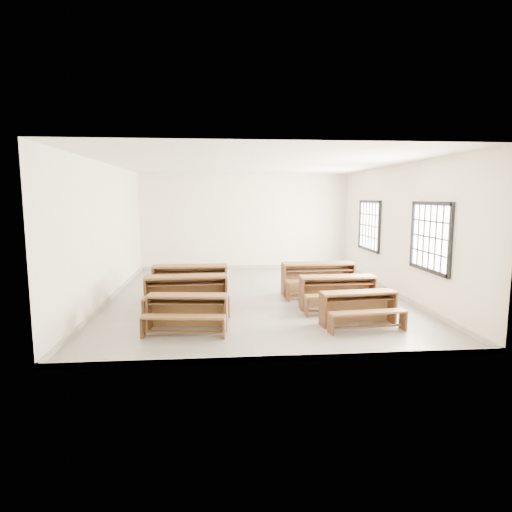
{
  "coord_description": "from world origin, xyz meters",
  "views": [
    {
      "loc": [
        -0.91,
        -10.24,
        2.41
      ],
      "look_at": [
        0.0,
        0.0,
        1.0
      ],
      "focal_mm": 30.0,
      "sensor_mm": 36.0,
      "label": 1
    }
  ],
  "objects": [
    {
      "name": "desk_set_0",
      "position": [
        -1.49,
        -2.58,
        0.38
      ],
      "size": [
        1.53,
        0.91,
        0.66
      ],
      "rotation": [
        0.0,
        0.0,
        -0.11
      ],
      "color": "brown",
      "rests_on": "ground"
    },
    {
      "name": "desk_set_1",
      "position": [
        -1.6,
        -1.32,
        0.45
      ],
      "size": [
        1.78,
        1.0,
        0.78
      ],
      "rotation": [
        0.0,
        0.0,
        0.06
      ],
      "color": "brown",
      "rests_on": "ground"
    },
    {
      "name": "room",
      "position": [
        0.09,
        0.0,
        2.14
      ],
      "size": [
        8.5,
        8.5,
        3.2
      ],
      "color": "gray",
      "rests_on": "ground"
    },
    {
      "name": "desk_set_2",
      "position": [
        -1.6,
        -0.05,
        0.46
      ],
      "size": [
        1.77,
        0.92,
        0.8
      ],
      "rotation": [
        0.0,
        0.0,
        0.0
      ],
      "color": "brown",
      "rests_on": "ground"
    },
    {
      "name": "desk_set_4",
      "position": [
        1.66,
        -1.4,
        0.43
      ],
      "size": [
        1.64,
        0.86,
        0.73
      ],
      "rotation": [
        0.0,
        0.0,
        0.01
      ],
      "color": "brown",
      "rests_on": "ground"
    },
    {
      "name": "desk_set_3",
      "position": [
        1.73,
        -2.57,
        0.38
      ],
      "size": [
        1.5,
        0.87,
        0.65
      ],
      "rotation": [
        0.0,
        0.0,
        0.09
      ],
      "color": "brown",
      "rests_on": "ground"
    },
    {
      "name": "desk_set_5",
      "position": [
        1.56,
        0.01,
        0.47
      ],
      "size": [
        1.83,
        0.99,
        0.81
      ],
      "rotation": [
        0.0,
        0.0,
        0.03
      ],
      "color": "brown",
      "rests_on": "ground"
    }
  ]
}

